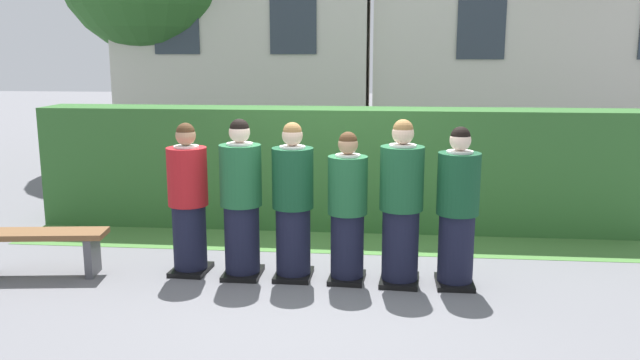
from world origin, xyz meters
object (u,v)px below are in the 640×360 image
at_px(student_in_red_blazer, 188,202).
at_px(student_front_row_3, 347,211).
at_px(student_front_row_4, 401,207).
at_px(student_front_row_5, 457,211).
at_px(student_front_row_2, 293,205).
at_px(wooden_bench, 39,243).
at_px(student_front_row_1, 241,203).

bearing_deg(student_in_red_blazer, student_front_row_3, -3.04).
distance_m(student_front_row_4, student_front_row_5, 0.56).
xyz_separation_m(student_in_red_blazer, student_front_row_2, (1.12, -0.05, 0.01)).
xyz_separation_m(student_in_red_blazer, student_front_row_5, (2.78, -0.13, 0.00)).
xyz_separation_m(student_in_red_blazer, student_front_row_4, (2.23, -0.12, 0.03)).
bearing_deg(wooden_bench, student_front_row_1, 5.15).
height_order(student_front_row_3, student_front_row_4, student_front_row_4).
height_order(student_front_row_1, student_front_row_5, student_front_row_1).
distance_m(student_in_red_blazer, student_front_row_3, 1.69).
distance_m(student_front_row_3, student_front_row_5, 1.10).
bearing_deg(student_front_row_4, student_front_row_3, 177.15).
bearing_deg(student_front_row_2, student_front_row_5, -2.47).
bearing_deg(student_front_row_1, student_front_row_2, 0.47).
relative_size(student_front_row_2, student_front_row_4, 0.97).
bearing_deg(student_front_row_5, student_front_row_4, 179.05).
bearing_deg(student_in_red_blazer, wooden_bench, -170.84).
bearing_deg(student_front_row_5, wooden_bench, -178.35).
bearing_deg(student_front_row_2, student_front_row_4, -3.24).
bearing_deg(student_front_row_1, student_front_row_4, -2.02).
bearing_deg(student_front_row_1, wooden_bench, -174.85).
distance_m(student_in_red_blazer, student_front_row_1, 0.58).
height_order(student_front_row_2, wooden_bench, student_front_row_2).
distance_m(student_front_row_2, student_front_row_3, 0.57).
height_order(student_front_row_4, wooden_bench, student_front_row_4).
bearing_deg(student_in_red_blazer, student_front_row_5, -2.59).
height_order(student_front_row_4, student_front_row_5, student_front_row_4).
height_order(student_in_red_blazer, student_front_row_4, student_front_row_4).
bearing_deg(student_front_row_3, student_front_row_5, -1.89).
bearing_deg(student_front_row_1, student_front_row_5, -1.75).
relative_size(student_front_row_2, student_front_row_5, 1.01).
xyz_separation_m(student_front_row_2, student_front_row_5, (1.66, -0.07, -0.01)).
height_order(student_front_row_3, student_front_row_5, student_front_row_5).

